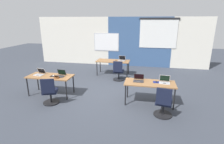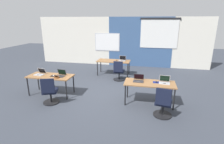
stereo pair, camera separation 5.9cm
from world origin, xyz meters
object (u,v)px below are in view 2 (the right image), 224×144
object	(u,v)px
chair_near_right_end	(163,105)
laptop_near_left_inner	(61,75)
desk_far_center	(114,62)
mouse_far_right	(117,60)
chair_far_right	(119,72)
laptop_far_right	(122,60)
mouse_near_right_end	(157,82)
laptop_near_left_end	(40,73)
laptop_near_right_inner	(139,80)
chair_near_left_inner	(50,93)
mouse_near_left_inner	(54,75)
desk_near_right	(150,84)
laptop_near_right_end	(164,81)
desk_near_left	(50,77)
snack_bowl	(57,77)

from	to	relation	value
chair_near_right_end	laptop_near_left_inner	world-z (taller)	laptop_near_left_inner
desk_far_center	mouse_far_right	world-z (taller)	mouse_far_right
chair_far_right	laptop_far_right	bearing A→B (deg)	-89.48
desk_far_center	mouse_near_right_end	size ratio (longest dim) A/B	14.90
desk_far_center	laptop_near_left_end	world-z (taller)	laptop_near_left_end
laptop_near_left_end	chair_near_right_end	distance (m)	4.41
laptop_near_left_end	laptop_far_right	world-z (taller)	laptop_far_right
laptop_near_right_inner	chair_near_left_inner	bearing A→B (deg)	-163.71
chair_near_right_end	mouse_far_right	xyz separation A→B (m)	(-1.99, 3.60, 0.36)
mouse_near_left_inner	mouse_far_right	size ratio (longest dim) A/B	0.93
desk_near_right	laptop_near_right_end	size ratio (longest dim) A/B	4.52
laptop_near_left_end	mouse_near_right_end	bearing A→B (deg)	8.55
desk_near_left	mouse_near_right_end	xyz separation A→B (m)	(3.71, 0.07, 0.08)
laptop_near_left_end	mouse_far_right	bearing A→B (deg)	58.38
snack_bowl	chair_far_right	bearing A→B (deg)	50.79
laptop_near_right_inner	mouse_near_left_inner	xyz separation A→B (m)	(-2.99, -0.10, -0.03)
chair_far_right	desk_near_left	bearing A→B (deg)	44.51
mouse_near_left_inner	snack_bowl	bearing A→B (deg)	-39.26
laptop_near_left_end	laptop_far_right	size ratio (longest dim) A/B	1.06
laptop_near_right_inner	chair_near_left_inner	size ratio (longest dim) A/B	0.36
laptop_near_left_end	chair_far_right	size ratio (longest dim) A/B	0.40
laptop_far_right	chair_far_right	bearing A→B (deg)	-86.82
desk_near_right	chair_far_right	distance (m)	2.43
mouse_far_right	mouse_near_right_end	bearing A→B (deg)	-56.66
laptop_near_left_end	snack_bowl	world-z (taller)	laptop_near_left_end
desk_far_center	laptop_near_right_inner	xyz separation A→B (m)	(1.39, -2.72, 0.11)
mouse_near_right_end	chair_near_left_inner	bearing A→B (deg)	-167.02
desk_far_center	snack_bowl	distance (m)	3.30
desk_near_right	desk_far_center	size ratio (longest dim) A/B	1.00
laptop_near_left_end	laptop_near_right_end	size ratio (longest dim) A/B	1.05
chair_near_right_end	mouse_near_left_inner	size ratio (longest dim) A/B	8.87
laptop_near_left_end	laptop_near_left_inner	xyz separation A→B (m)	(0.81, -0.01, 0.00)
chair_far_right	desk_far_center	bearing A→B (deg)	-61.37
desk_near_left	laptop_far_right	size ratio (longest dim) A/B	4.56
mouse_near_left_inner	laptop_far_right	xyz separation A→B (m)	(2.02, 2.90, 0.03)
snack_bowl	desk_near_left	bearing A→B (deg)	151.95
chair_near_left_inner	mouse_far_right	distance (m)	3.86
chair_near_right_end	chair_near_left_inner	bearing A→B (deg)	8.18
mouse_near_left_inner	chair_near_left_inner	size ratio (longest dim) A/B	0.11
desk_far_center	chair_near_right_end	world-z (taller)	chair_near_right_end
laptop_near_right_inner	mouse_far_right	bearing A→B (deg)	114.86
desk_near_right	chair_near_left_inner	size ratio (longest dim) A/B	1.74
mouse_near_left_inner	desk_near_left	bearing A→B (deg)	173.01
mouse_far_right	chair_far_right	world-z (taller)	chair_far_right
snack_bowl	laptop_far_right	bearing A→B (deg)	59.53
laptop_near_right_inner	laptop_near_right_end	bearing A→B (deg)	-0.33
chair_near_right_end	laptop_far_right	world-z (taller)	laptop_far_right
laptop_near_right_end	laptop_far_right	xyz separation A→B (m)	(-1.78, 2.82, -0.00)
laptop_far_right	chair_far_right	distance (m)	0.96
desk_near_left	chair_near_right_end	distance (m)	3.97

